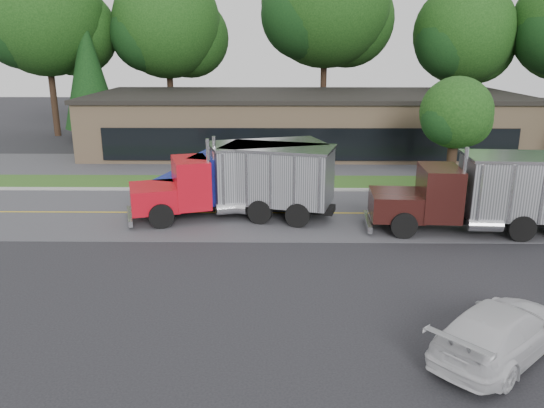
{
  "coord_description": "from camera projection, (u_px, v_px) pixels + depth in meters",
  "views": [
    {
      "loc": [
        -0.08,
        -15.37,
        7.72
      ],
      "look_at": [
        -0.33,
        4.51,
        1.8
      ],
      "focal_mm": 35.0,
      "sensor_mm": 36.0,
      "label": 1
    }
  ],
  "objects": [
    {
      "name": "tree_verge",
      "position": [
        457.0,
        116.0,
        30.12
      ],
      "size": [
        4.32,
        4.07,
        6.16
      ],
      "color": "#382619",
      "rests_on": "ground"
    },
    {
      "name": "tree_far_c",
      "position": [
        327.0,
        9.0,
        46.49
      ],
      "size": [
        11.98,
        11.27,
        17.08
      ],
      "color": "#382619",
      "rests_on": "ground"
    },
    {
      "name": "tree_far_d",
      "position": [
        465.0,
        38.0,
        46.08
      ],
      "size": [
        9.22,
        8.68,
        13.15
      ],
      "color": "#382619",
      "rests_on": "ground"
    },
    {
      "name": "grass_verge",
      "position": [
        280.0,
        183.0,
        31.3
      ],
      "size": [
        60.0,
        3.4,
        0.03
      ],
      "primitive_type": "cube",
      "color": "#3A6221",
      "rests_on": "ground"
    },
    {
      "name": "ground",
      "position": [
        280.0,
        298.0,
        16.93
      ],
      "size": [
        140.0,
        140.0,
        0.0
      ],
      "primitive_type": "plane",
      "color": "#2C2C31",
      "rests_on": "ground"
    },
    {
      "name": "curb",
      "position": [
        280.0,
        191.0,
        29.58
      ],
      "size": [
        60.0,
        0.3,
        0.12
      ],
      "primitive_type": "cube",
      "color": "#9E9E99",
      "rests_on": "ground"
    },
    {
      "name": "dump_truck_blue",
      "position": [
        254.0,
        178.0,
        24.76
      ],
      "size": [
        8.73,
        4.6,
        3.36
      ],
      "rotation": [
        0.0,
        0.0,
        2.88
      ],
      "color": "black",
      "rests_on": "ground"
    },
    {
      "name": "tree_far_a",
      "position": [
        47.0,
        22.0,
        45.17
      ],
      "size": [
        10.69,
        10.06,
        15.25
      ],
      "color": "#382619",
      "rests_on": "ground"
    },
    {
      "name": "tree_far_b",
      "position": [
        169.0,
        29.0,
        47.12
      ],
      "size": [
        10.1,
        9.51,
        14.41
      ],
      "color": "#382619",
      "rests_on": "ground"
    },
    {
      "name": "rally_car",
      "position": [
        501.0,
        330.0,
        13.63
      ],
      "size": [
        4.9,
        4.75,
        1.41
      ],
      "primitive_type": "imported",
      "rotation": [
        0.0,
        0.0,
        2.32
      ],
      "color": "silver",
      "rests_on": "ground"
    },
    {
      "name": "dump_truck_red",
      "position": [
        241.0,
        177.0,
        25.02
      ],
      "size": [
        9.39,
        5.01,
        3.36
      ],
      "rotation": [
        0.0,
        0.0,
        3.44
      ],
      "color": "black",
      "rests_on": "ground"
    },
    {
      "name": "far_parking",
      "position": [
        280.0,
        165.0,
        36.09
      ],
      "size": [
        60.0,
        7.0,
        0.02
      ],
      "primitive_type": "cube",
      "color": "#5C5C62",
      "rests_on": "ground"
    },
    {
      "name": "road",
      "position": [
        280.0,
        213.0,
        25.55
      ],
      "size": [
        60.0,
        8.0,
        0.02
      ],
      "primitive_type": "cube",
      "color": "#5C5C62",
      "rests_on": "ground"
    },
    {
      "name": "evergreen_left",
      "position": [
        88.0,
        72.0,
        44.24
      ],
      "size": [
        4.57,
        4.57,
        10.38
      ],
      "color": "#382619",
      "rests_on": "ground"
    },
    {
      "name": "strip_mall",
      "position": [
        305.0,
        123.0,
        41.25
      ],
      "size": [
        32.0,
        12.0,
        4.0
      ],
      "primitive_type": "cube",
      "color": "tan",
      "rests_on": "ground"
    },
    {
      "name": "dump_truck_maroon",
      "position": [
        498.0,
        191.0,
        22.51
      ],
      "size": [
        9.69,
        3.21,
        3.36
      ],
      "rotation": [
        0.0,
        0.0,
        3.08
      ],
      "color": "black",
      "rests_on": "ground"
    },
    {
      "name": "center_line",
      "position": [
        280.0,
        213.0,
        25.55
      ],
      "size": [
        60.0,
        0.12,
        0.01
      ],
      "primitive_type": "cube",
      "color": "gold",
      "rests_on": "ground"
    }
  ]
}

